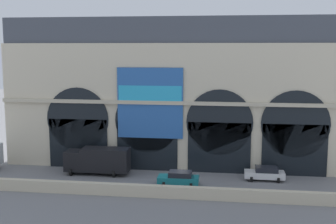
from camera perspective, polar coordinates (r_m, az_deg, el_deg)
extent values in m
plane|color=slate|center=(48.73, 1.26, -9.23)|extent=(200.00, 200.00, 0.00)
cube|color=beige|center=(44.20, 0.54, -10.27)|extent=(90.00, 0.70, 1.21)
cube|color=beige|center=(54.01, 2.18, 0.77)|extent=(44.70, 4.26, 15.20)
cube|color=#424751|center=(53.87, 2.27, 10.51)|extent=(44.70, 3.66, 3.11)
cube|color=black|center=(55.53, -11.48, -3.98)|extent=(7.35, 0.20, 6.04)
cylinder|color=black|center=(54.97, -11.57, -0.90)|extent=(7.74, 0.20, 7.74)
cube|color=black|center=(53.31, -2.71, -4.34)|extent=(7.35, 0.20, 6.04)
cylinder|color=black|center=(52.72, -2.73, -1.13)|extent=(7.74, 0.20, 7.74)
cube|color=black|center=(52.42, 6.60, -4.60)|extent=(7.35, 0.20, 6.04)
cylinder|color=black|center=(51.83, 6.65, -1.35)|extent=(7.74, 0.20, 7.74)
cube|color=black|center=(52.93, 15.97, -4.75)|extent=(7.35, 0.20, 6.04)
cylinder|color=black|center=(52.34, 16.11, -1.53)|extent=(7.74, 0.20, 7.74)
cube|color=#2659A5|center=(52.22, -2.34, 1.15)|extent=(7.85, 0.12, 8.38)
cube|color=#26A5D8|center=(52.03, -2.36, 2.20)|extent=(7.54, 0.04, 2.21)
cube|color=#C0B49A|center=(51.68, 1.92, 1.16)|extent=(44.70, 0.50, 0.44)
cube|color=black|center=(53.36, -11.94, -6.10)|extent=(2.00, 2.30, 2.30)
cube|color=black|center=(52.17, -8.05, -6.10)|extent=(5.50, 2.30, 2.70)
cylinder|color=black|center=(52.76, -12.39, -7.57)|extent=(0.28, 0.84, 0.84)
cylinder|color=black|center=(54.63, -11.63, -7.00)|extent=(0.28, 0.84, 0.84)
cylinder|color=black|center=(51.24, -6.98, -7.91)|extent=(0.28, 0.84, 0.84)
cylinder|color=black|center=(53.16, -6.40, -7.30)|extent=(0.28, 0.84, 0.84)
cube|color=#19727A|center=(48.00, 1.34, -8.69)|extent=(4.40, 1.80, 0.70)
cube|color=black|center=(47.80, 1.61, -7.99)|extent=(2.46, 1.62, 0.55)
cylinder|color=black|center=(47.53, -0.54, -9.31)|extent=(0.28, 0.60, 0.60)
cylinder|color=black|center=(49.05, -0.25, -8.74)|extent=(0.28, 0.60, 0.60)
cylinder|color=black|center=(47.20, 3.00, -9.45)|extent=(0.28, 0.60, 0.60)
cylinder|color=black|center=(48.74, 3.17, -8.87)|extent=(0.28, 0.60, 0.60)
cube|color=white|center=(50.93, 12.32, -7.88)|extent=(4.40, 1.80, 0.70)
cube|color=black|center=(50.78, 12.59, -7.21)|extent=(2.46, 1.62, 0.55)
cylinder|color=black|center=(50.16, 10.70, -8.50)|extent=(0.28, 0.60, 0.60)
cylinder|color=black|center=(51.71, 10.62, -7.98)|extent=(0.28, 0.60, 0.60)
cylinder|color=black|center=(50.39, 14.04, -8.53)|extent=(0.28, 0.60, 0.60)
cylinder|color=black|center=(51.94, 13.86, -8.02)|extent=(0.28, 0.60, 0.60)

